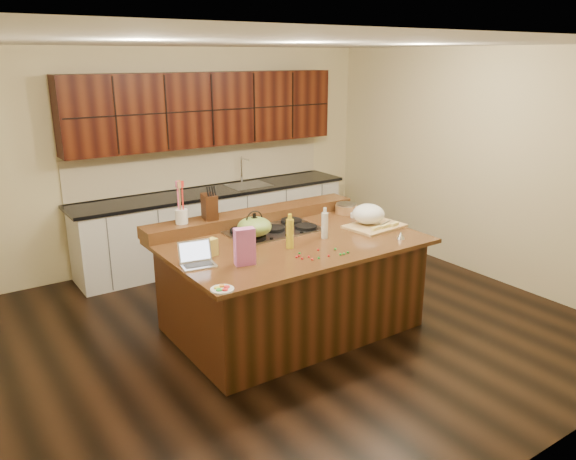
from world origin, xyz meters
TOP-DOWN VIEW (x-y plane):
  - room at (0.00, 0.00)m, footprint 5.52×5.02m
  - island at (0.00, 0.00)m, footprint 2.40×1.60m
  - back_ledge at (0.00, 0.70)m, footprint 2.40×0.30m
  - cooktop at (0.00, 0.30)m, footprint 0.92×0.52m
  - back_counter at (0.30, 2.23)m, footprint 3.70×0.66m
  - kettle at (-0.30, 0.17)m, footprint 0.22×0.22m
  - green_bowl at (-0.30, 0.17)m, footprint 0.42×0.42m
  - laptop at (-1.03, -0.11)m, footprint 0.31×0.26m
  - oil_bottle at (-0.15, -0.20)m, footprint 0.09×0.09m
  - vinegar_bottle at (0.29, -0.15)m, footprint 0.07×0.07m
  - wooden_tray at (0.91, -0.10)m, footprint 0.60×0.48m
  - ramekin_a at (0.97, -0.13)m, footprint 0.13×0.13m
  - ramekin_b at (1.01, 0.25)m, footprint 0.13×0.13m
  - ramekin_c at (1.07, 0.09)m, footprint 0.13×0.13m
  - strainer_bowl at (1.04, 0.43)m, footprint 0.30×0.30m
  - kitchen_timer at (0.88, -0.57)m, footprint 0.09×0.09m
  - pink_bag at (-0.70, -0.34)m, footprint 0.18×0.13m
  - candy_plate at (-1.11, -0.71)m, footprint 0.20×0.20m
  - package_box at (-0.84, 0.02)m, footprint 0.13×0.10m
  - utensil_crock at (-0.80, 0.70)m, footprint 0.13×0.13m
  - knife_block at (-0.50, 0.70)m, footprint 0.16×0.22m
  - gumdrop_0 at (-0.25, -0.45)m, footprint 0.02×0.02m
  - gumdrop_1 at (0.19, -0.61)m, footprint 0.02×0.02m
  - gumdrop_2 at (0.01, -0.41)m, footprint 0.02×0.02m
  - gumdrop_3 at (0.16, -0.48)m, footprint 0.02×0.02m
  - gumdrop_4 at (-0.23, -0.51)m, footprint 0.02×0.02m
  - gumdrop_5 at (-0.11, -0.58)m, footprint 0.02×0.02m
  - gumdrop_6 at (-0.22, -0.44)m, footprint 0.02×0.02m
  - gumdrop_7 at (0.14, -0.62)m, footprint 0.02×0.02m
  - gumdrop_8 at (-0.16, -0.51)m, footprint 0.02×0.02m
  - gumdrop_9 at (0.11, -0.61)m, footprint 0.02×0.02m
  - gumdrop_10 at (-0.00, -0.58)m, footprint 0.02×0.02m
  - gumdrop_11 at (-0.18, -0.39)m, footprint 0.02×0.02m
  - gumdrop_12 at (-0.17, -0.58)m, footprint 0.02×0.02m

SIDE VIEW (x-z plane):
  - island at x=0.00m, z-range 0.00..0.92m
  - candy_plate at x=-1.11m, z-range 0.92..0.93m
  - gumdrop_0 at x=-0.25m, z-range 0.92..0.94m
  - gumdrop_1 at x=0.19m, z-range 0.92..0.94m
  - gumdrop_2 at x=0.01m, z-range 0.92..0.94m
  - gumdrop_3 at x=0.16m, z-range 0.92..0.94m
  - gumdrop_4 at x=-0.23m, z-range 0.92..0.94m
  - gumdrop_5 at x=-0.11m, z-range 0.92..0.94m
  - gumdrop_6 at x=-0.22m, z-range 0.92..0.94m
  - gumdrop_7 at x=0.14m, z-range 0.92..0.94m
  - gumdrop_8 at x=-0.16m, z-range 0.92..0.94m
  - gumdrop_9 at x=0.11m, z-range 0.92..0.94m
  - gumdrop_10 at x=0.00m, z-range 0.92..0.94m
  - gumdrop_11 at x=-0.18m, z-range 0.92..0.94m
  - gumdrop_12 at x=-0.17m, z-range 0.92..0.94m
  - cooktop at x=0.00m, z-range 0.91..0.96m
  - ramekin_a at x=0.97m, z-range 0.92..0.96m
  - ramekin_b at x=1.01m, z-range 0.92..0.96m
  - ramekin_c at x=1.07m, z-range 0.92..0.96m
  - kitchen_timer at x=0.88m, z-range 0.92..0.99m
  - strainer_bowl at x=1.04m, z-range 0.92..1.01m
  - laptop at x=-1.03m, z-range 0.87..1.07m
  - back_ledge at x=0.00m, z-range 0.92..1.04m
  - back_counter at x=0.30m, z-range -0.22..2.18m
  - package_box at x=-0.84m, z-range 0.92..1.07m
  - wooden_tray at x=0.91m, z-range 0.91..1.14m
  - vinegar_bottle at x=0.29m, z-range 0.92..1.17m
  - green_bowl at x=-0.30m, z-range 0.97..1.14m
  - oil_bottle at x=-0.15m, z-range 0.92..1.19m
  - kettle at x=-0.30m, z-range 0.97..1.15m
  - pink_bag at x=-0.70m, z-range 0.92..1.24m
  - utensil_crock at x=-0.80m, z-range 1.04..1.18m
  - knife_block at x=-0.50m, z-range 1.04..1.29m
  - room at x=0.00m, z-range -0.01..2.71m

